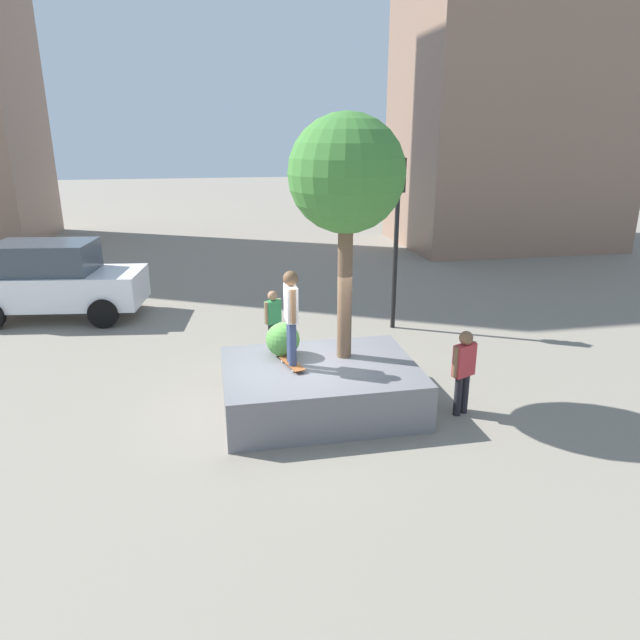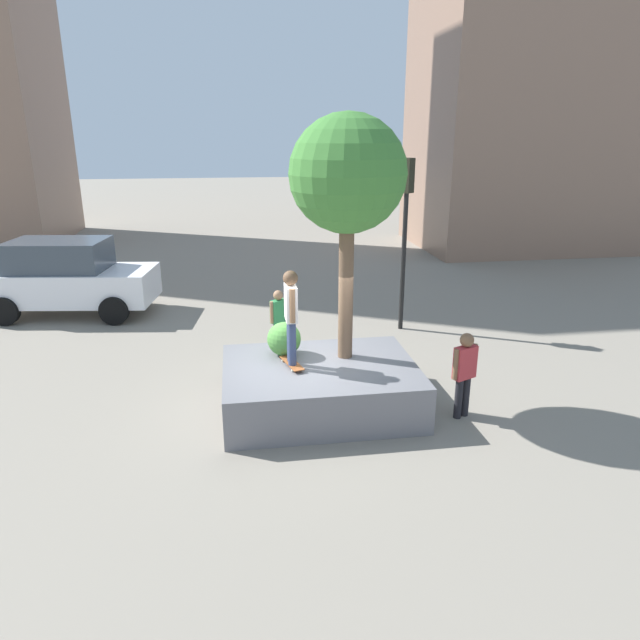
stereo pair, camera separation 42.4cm
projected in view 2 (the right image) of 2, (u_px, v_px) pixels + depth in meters
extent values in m
plane|color=gray|center=(302.00, 402.00, 11.22)|extent=(120.00, 120.00, 0.00)
cube|color=slate|center=(320.00, 387.00, 10.86)|extent=(3.63, 2.73, 0.88)
cylinder|color=brown|center=(346.00, 285.00, 10.70)|extent=(0.28, 0.28, 2.90)
sphere|color=#3D7A33|center=(348.00, 174.00, 10.06)|extent=(2.12, 2.12, 2.12)
sphere|color=#4C8C3D|center=(284.00, 339.00, 11.13)|extent=(0.67, 0.67, 0.67)
cube|color=brown|center=(292.00, 363.00, 10.66)|extent=(0.41, 0.83, 0.02)
sphere|color=beige|center=(283.00, 361.00, 10.86)|extent=(0.06, 0.06, 0.06)
sphere|color=beige|center=(291.00, 359.00, 10.93)|extent=(0.06, 0.06, 0.06)
sphere|color=beige|center=(293.00, 370.00, 10.42)|extent=(0.06, 0.06, 0.06)
sphere|color=beige|center=(301.00, 369.00, 10.48)|extent=(0.06, 0.06, 0.06)
cylinder|color=navy|center=(292.00, 344.00, 10.44)|extent=(0.15, 0.15, 0.84)
cylinder|color=navy|center=(291.00, 340.00, 10.62)|extent=(0.15, 0.15, 0.84)
cube|color=silver|center=(291.00, 303.00, 10.30)|extent=(0.20, 0.48, 0.66)
cylinder|color=brown|center=(292.00, 306.00, 10.06)|extent=(0.10, 0.10, 0.62)
cylinder|color=brown|center=(289.00, 298.00, 10.52)|extent=(0.10, 0.10, 0.62)
sphere|color=brown|center=(290.00, 278.00, 10.15)|extent=(0.27, 0.27, 0.27)
cube|color=white|center=(71.00, 285.00, 16.40)|extent=(4.91, 2.57, 0.94)
cube|color=#38424C|center=(59.00, 255.00, 16.12)|extent=(2.83, 2.07, 0.84)
cylinder|color=black|center=(135.00, 292.00, 17.51)|extent=(0.82, 0.34, 0.80)
cylinder|color=black|center=(114.00, 311.00, 15.64)|extent=(0.82, 0.34, 0.80)
cylinder|color=black|center=(37.00, 292.00, 17.46)|extent=(0.82, 0.34, 0.80)
cylinder|color=black|center=(4.00, 311.00, 15.59)|extent=(0.82, 0.34, 0.80)
cylinder|color=black|center=(403.00, 263.00, 14.88)|extent=(0.12, 0.12, 3.62)
cube|color=black|center=(407.00, 175.00, 14.18)|extent=(0.36, 0.37, 0.85)
sphere|color=red|center=(411.00, 165.00, 14.20)|extent=(0.14, 0.14, 0.14)
sphere|color=gold|center=(411.00, 177.00, 14.29)|extent=(0.14, 0.14, 0.14)
sphere|color=green|center=(410.00, 188.00, 14.38)|extent=(0.14, 0.14, 0.14)
cylinder|color=black|center=(458.00, 398.00, 10.49)|extent=(0.14, 0.14, 0.78)
cylinder|color=black|center=(466.00, 396.00, 10.58)|extent=(0.14, 0.14, 0.78)
cube|color=#B23338|center=(465.00, 362.00, 10.32)|extent=(0.48, 0.35, 0.61)
cylinder|color=brown|center=(456.00, 364.00, 10.19)|extent=(0.10, 0.10, 0.58)
cylinder|color=brown|center=(474.00, 359.00, 10.43)|extent=(0.10, 0.10, 0.58)
sphere|color=brown|center=(467.00, 340.00, 10.18)|extent=(0.26, 0.26, 0.26)
cylinder|color=black|center=(276.00, 337.00, 13.74)|extent=(0.13, 0.13, 0.72)
cylinder|color=black|center=(282.00, 335.00, 13.85)|extent=(0.13, 0.13, 0.72)
cube|color=#338C4C|center=(278.00, 311.00, 13.59)|extent=(0.43, 0.38, 0.56)
cylinder|color=#9E7251|center=(272.00, 312.00, 13.44)|extent=(0.09, 0.09, 0.53)
cylinder|color=#9E7251|center=(285.00, 309.00, 13.73)|extent=(0.09, 0.09, 0.53)
sphere|color=#9E7251|center=(278.00, 295.00, 13.47)|extent=(0.23, 0.23, 0.23)
cube|color=#8C6B56|center=(538.00, 21.00, 24.07)|extent=(9.39, 6.86, 19.10)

